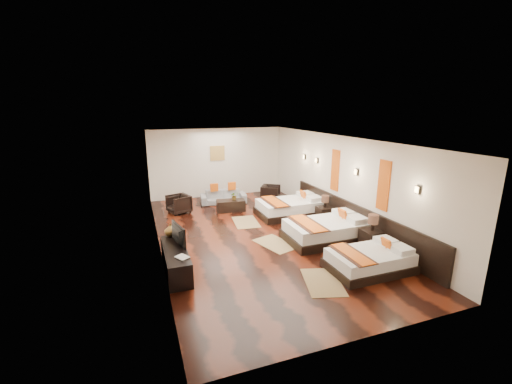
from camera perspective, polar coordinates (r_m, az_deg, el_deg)
name	(u,v)px	position (r m, az deg, el deg)	size (l,w,h in m)	color
floor	(257,235)	(9.73, 0.25, -7.47)	(5.50, 9.50, 0.01)	black
ceiling	(258,139)	(9.05, 0.27, 9.18)	(5.50, 9.50, 0.01)	white
back_wall	(218,163)	(13.75, -6.66, 5.06)	(5.50, 0.01, 2.80)	silver
left_wall	(156,198)	(8.75, -16.87, -0.97)	(0.01, 9.50, 2.80)	silver
right_wall	(341,181)	(10.54, 14.42, 1.78)	(0.01, 9.50, 2.80)	silver
headboard_panel	(353,219)	(10.15, 16.43, -4.43)	(0.08, 6.60, 0.90)	black
bed_near	(370,260)	(8.13, 19.16, -11.07)	(1.87, 1.18, 0.71)	black
bed_mid	(327,230)	(9.49, 12.13, -6.48)	(2.24, 1.41, 0.86)	black
bed_far	(290,207)	(11.41, 5.97, -2.66)	(2.19, 1.38, 0.84)	black
nightstand_a	(371,238)	(9.17, 19.36, -7.46)	(0.49, 0.49, 0.97)	black
nightstand_b	(324,213)	(10.93, 11.75, -3.52)	(0.45, 0.45, 0.89)	black
jute_mat_near	(323,282)	(7.46, 11.49, -15.01)	(0.75, 1.20, 0.01)	olive
jute_mat_mid	(276,244)	(9.15, 3.41, -8.92)	(0.75, 1.20, 0.01)	olive
jute_mat_far	(246,222)	(10.77, -1.77, -5.22)	(0.75, 1.20, 0.01)	olive
tv_console	(176,260)	(7.83, -13.71, -11.42)	(0.50, 1.80, 0.55)	black
tv	(175,235)	(7.88, -13.81, -7.18)	(0.83, 0.11, 0.48)	black
book	(178,259)	(7.21, -13.32, -11.22)	(0.21, 0.29, 0.03)	black
figurine	(171,230)	(8.42, -14.56, -6.35)	(0.31, 0.31, 0.32)	brown
sofa	(223,197)	(12.85, -5.67, -0.82)	(1.74, 0.68, 0.51)	gray
armchair_left	(179,204)	(11.90, -13.22, -2.05)	(0.70, 0.72, 0.65)	black
armchair_right	(271,193)	(13.05, 2.56, -0.22)	(0.69, 0.71, 0.64)	black
coffee_table	(231,205)	(11.89, -4.39, -2.34)	(1.00, 0.50, 0.40)	black
table_plant	(234,196)	(11.84, -3.76, -0.64)	(0.27, 0.23, 0.30)	#2C5C1E
orange_panel_a	(384,185)	(9.01, 21.21, 1.06)	(0.04, 0.40, 1.30)	#D86014
orange_panel_b	(335,170)	(10.72, 13.54, 3.68)	(0.04, 0.40, 1.30)	#D86014
sconce_near	(418,190)	(8.19, 26.18, 0.35)	(0.07, 0.12, 0.18)	black
sconce_mid	(356,172)	(9.79, 16.99, 3.34)	(0.07, 0.12, 0.18)	black
sconce_far	(317,160)	(11.59, 10.49, 5.40)	(0.07, 0.12, 0.18)	black
sconce_lounge	(304,157)	(12.37, 8.38, 6.05)	(0.07, 0.12, 0.18)	black
gold_artwork	(217,153)	(13.68, -6.69, 6.70)	(0.60, 0.04, 0.60)	#AD873F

